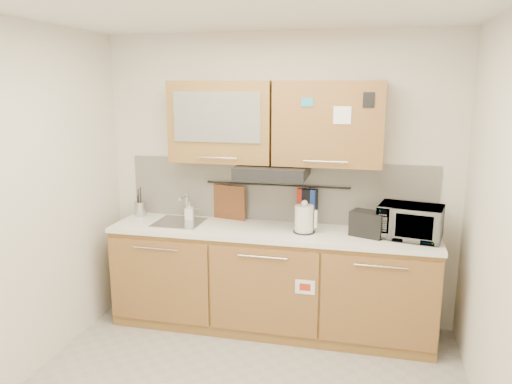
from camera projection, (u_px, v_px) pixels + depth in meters
The scene contains 20 objects.
ceiling at pixel (230, 3), 2.83m from camera, with size 3.20×3.20×0.00m, color white.
wall_back at pixel (278, 180), 4.53m from camera, with size 3.20×3.20×0.00m, color silver.
wall_left at pixel (11, 209), 3.46m from camera, with size 3.00×3.00×0.00m, color silver.
wall_right at pixel (512, 242), 2.74m from camera, with size 3.00×3.00×0.00m, color silver.
base_cabinet at pixel (270, 285), 4.43m from camera, with size 2.80×0.64×0.88m.
countertop at pixel (271, 232), 4.32m from camera, with size 2.82×0.62×0.04m, color white.
backsplash at pixel (277, 191), 4.54m from camera, with size 2.80×0.02×0.56m, color silver.
upper_cabinets at pixel (274, 122), 4.25m from camera, with size 1.82×0.37×0.70m.
range_hood at pixel (272, 171), 4.27m from camera, with size 0.60×0.46×0.10m, color black.
sink at pixel (180, 222), 4.52m from camera, with size 0.42×0.40×0.26m.
utensil_rail at pixel (277, 185), 4.49m from camera, with size 0.02×0.02×1.30m, color black.
utensil_crock at pixel (140, 209), 4.74m from camera, with size 0.11×0.11×0.28m.
kettle at pixel (304, 220), 4.20m from camera, with size 0.20×0.18×0.28m.
toaster at pixel (368, 224), 4.11m from camera, with size 0.31×0.25×0.21m.
microwave at pixel (410, 222), 4.04m from camera, with size 0.50×0.34×0.27m, color #999999.
soap_bottle at pixel (189, 211), 4.60m from camera, with size 0.08×0.08×0.17m, color #999999.
cutting_board at pixel (230, 206), 4.62m from camera, with size 0.32×0.02×0.40m, color brown.
oven_mitt at pixel (309, 200), 4.44m from camera, with size 0.12×0.03×0.20m, color #214499.
dark_pouch at pixel (310, 202), 4.44m from camera, with size 0.14×0.04×0.22m, color black.
pot_holder at pixel (305, 198), 4.44m from camera, with size 0.14×0.02×0.17m, color red.
Camera 1 is at (0.83, -2.88, 2.15)m, focal length 35.00 mm.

